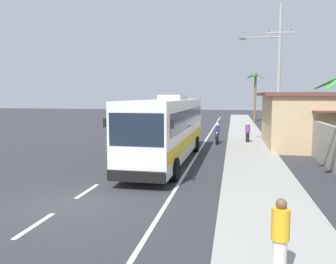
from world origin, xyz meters
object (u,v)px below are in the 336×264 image
motorcycle_beside_bus (217,135)px  utility_pole_mid (277,73)px  pedestrian_near_kerb (280,237)px  pedestrian_midwalk (248,132)px  coach_bus_foreground (168,127)px  palm_second (255,88)px

motorcycle_beside_bus → utility_pole_mid: utility_pole_mid is taller
pedestrian_near_kerb → pedestrian_midwalk: (0.18, 20.15, -0.05)m
coach_bus_foreground → motorcycle_beside_bus: 8.42m
motorcycle_beside_bus → palm_second: size_ratio=0.28×
coach_bus_foreground → motorcycle_beside_bus: bearing=73.0°
coach_bus_foreground → pedestrian_midwalk: 9.46m
coach_bus_foreground → pedestrian_near_kerb: 12.94m
motorcycle_beside_bus → pedestrian_near_kerb: (2.16, -20.00, 0.33)m
coach_bus_foreground → utility_pole_mid: 9.64m
pedestrian_midwalk → pedestrian_near_kerb: bearing=-147.9°
coach_bus_foreground → motorcycle_beside_bus: (2.44, 7.95, -1.33)m
coach_bus_foreground → utility_pole_mid: utility_pole_mid is taller
pedestrian_midwalk → palm_second: (1.87, 22.88, 3.93)m
pedestrian_near_kerb → pedestrian_midwalk: size_ratio=1.06×
motorcycle_beside_bus → palm_second: bearing=79.6°
pedestrian_near_kerb → palm_second: palm_second is taller
pedestrian_midwalk → coach_bus_foreground: bearing=-177.9°
coach_bus_foreground → palm_second: palm_second is taller
palm_second → coach_bus_foreground: bearing=-102.1°
coach_bus_foreground → pedestrian_midwalk: bearing=59.5°
pedestrian_midwalk → motorcycle_beside_bus: bearing=126.3°
pedestrian_near_kerb → palm_second: 43.25m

